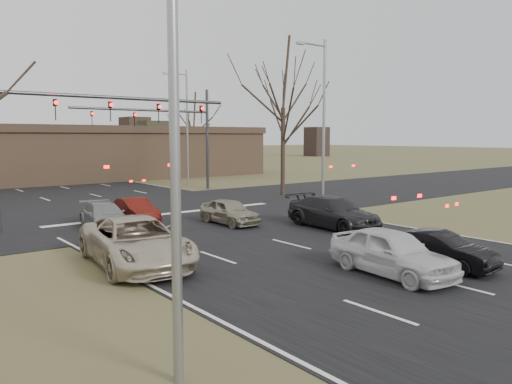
# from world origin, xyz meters

# --- Properties ---
(ground) EXTENTS (360.00, 360.00, 0.00)m
(ground) POSITION_xyz_m (0.00, 0.00, 0.00)
(ground) COLOR brown
(ground) RESTS_ON ground
(road_cross) EXTENTS (200.00, 14.00, 0.02)m
(road_cross) POSITION_xyz_m (0.00, 15.00, 0.01)
(road_cross) COLOR black
(road_cross) RESTS_ON ground
(building) EXTENTS (42.40, 10.40, 5.30)m
(building) POSITION_xyz_m (2.00, 38.00, 2.67)
(building) COLOR brown
(building) RESTS_ON ground
(mast_arm_near) EXTENTS (12.12, 0.24, 8.00)m
(mast_arm_near) POSITION_xyz_m (-5.23, 13.00, 5.07)
(mast_arm_near) COLOR #383A3D
(mast_arm_near) RESTS_ON ground
(mast_arm_far) EXTENTS (11.12, 0.24, 8.00)m
(mast_arm_far) POSITION_xyz_m (6.18, 23.00, 5.02)
(mast_arm_far) COLOR #383A3D
(mast_arm_far) RESTS_ON ground
(streetlight_left) EXTENTS (2.34, 0.25, 10.00)m
(streetlight_left) POSITION_xyz_m (-8.82, -4.00, 5.59)
(streetlight_left) COLOR gray
(streetlight_left) RESTS_ON ground
(streetlight_right_near) EXTENTS (2.34, 0.25, 10.00)m
(streetlight_right_near) POSITION_xyz_m (8.82, 10.00, 5.59)
(streetlight_right_near) COLOR gray
(streetlight_right_near) RESTS_ON ground
(streetlight_right_far) EXTENTS (2.34, 0.25, 10.00)m
(streetlight_right_far) POSITION_xyz_m (9.32, 27.00, 5.59)
(streetlight_right_far) COLOR gray
(streetlight_right_far) RESTS_ON ground
(tree_right_near) EXTENTS (6.90, 6.90, 11.50)m
(tree_right_near) POSITION_xyz_m (11.00, 16.00, 8.90)
(tree_right_near) COLOR black
(tree_right_near) RESTS_ON ground
(tree_right_far) EXTENTS (5.40, 5.40, 9.00)m
(tree_right_far) POSITION_xyz_m (15.00, 35.00, 6.96)
(tree_right_far) COLOR black
(tree_right_far) RESTS_ON ground
(car_silver_suv) EXTENTS (3.36, 6.04, 1.60)m
(car_silver_suv) POSITION_xyz_m (-6.17, 3.80, 0.80)
(car_silver_suv) COLOR beige
(car_silver_suv) RESTS_ON ground
(car_white_sedan) EXTENTS (2.13, 4.43, 1.46)m
(car_white_sedan) POSITION_xyz_m (-0.50, -2.14, 0.73)
(car_white_sedan) COLOR silver
(car_white_sedan) RESTS_ON ground
(car_black_hatch) EXTENTS (1.57, 3.72, 1.19)m
(car_black_hatch) POSITION_xyz_m (1.45, -2.53, 0.60)
(car_black_hatch) COLOR black
(car_black_hatch) RESTS_ON ground
(car_charcoal_sedan) EXTENTS (2.25, 5.11, 1.46)m
(car_charcoal_sedan) POSITION_xyz_m (4.01, 4.48, 0.73)
(car_charcoal_sedan) COLOR black
(car_charcoal_sedan) RESTS_ON ground
(car_grey_ahead) EXTENTS (2.12, 4.25, 1.18)m
(car_grey_ahead) POSITION_xyz_m (-4.41, 11.00, 0.59)
(car_grey_ahead) COLOR gray
(car_grey_ahead) RESTS_ON ground
(car_red_ahead) EXTENTS (1.44, 3.67, 1.19)m
(car_red_ahead) POSITION_xyz_m (-2.53, 11.76, 0.59)
(car_red_ahead) COLOR #4F100B
(car_red_ahead) RESTS_ON ground
(car_silver_ahead) EXTENTS (1.48, 3.67, 1.25)m
(car_silver_ahead) POSITION_xyz_m (0.80, 8.33, 0.62)
(car_silver_ahead) COLOR gray
(car_silver_ahead) RESTS_ON ground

